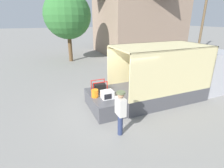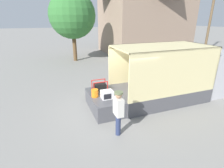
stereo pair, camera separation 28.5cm
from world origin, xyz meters
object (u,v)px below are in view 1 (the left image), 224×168
(box_truck, at_px, (185,78))
(microwave, at_px, (107,95))
(worker_person, at_px, (121,109))
(utility_pole, at_px, (205,12))
(street_tree, at_px, (67,15))
(portable_generator, at_px, (100,87))
(orange_bucket, at_px, (95,93))

(box_truck, xyz_separation_m, microwave, (-4.59, -0.36, -0.06))
(worker_person, xyz_separation_m, utility_pole, (16.44, 11.66, 3.63))
(box_truck, distance_m, microwave, 4.60)
(street_tree, bearing_deg, portable_generator, -92.39)
(microwave, height_order, worker_person, worker_person)
(orange_bucket, bearing_deg, portable_generator, 53.61)
(box_truck, distance_m, utility_pole, 15.64)
(portable_generator, bearing_deg, utility_pole, 29.32)
(orange_bucket, bearing_deg, street_tree, 85.50)
(box_truck, xyz_separation_m, utility_pole, (11.70, 9.69, 3.72))
(orange_bucket, relative_size, street_tree, 0.05)
(portable_generator, distance_m, orange_bucket, 0.68)
(portable_generator, distance_m, worker_person, 2.49)
(worker_person, height_order, street_tree, street_tree)
(utility_pole, xyz_separation_m, street_tree, (-15.93, 0.61, -0.49))
(box_truck, bearing_deg, street_tree, 112.29)
(microwave, height_order, portable_generator, portable_generator)
(box_truck, xyz_separation_m, worker_person, (-4.73, -1.97, 0.09))
(orange_bucket, bearing_deg, utility_pole, 30.15)
(box_truck, height_order, utility_pole, utility_pole)
(orange_bucket, xyz_separation_m, street_tree, (0.81, 10.33, 3.29))
(microwave, bearing_deg, utility_pole, 31.67)
(utility_pole, bearing_deg, worker_person, -144.66)
(box_truck, distance_m, orange_bucket, 5.03)
(street_tree, bearing_deg, microwave, -91.97)
(portable_generator, height_order, orange_bucket, portable_generator)
(worker_person, bearing_deg, street_tree, 87.62)
(box_truck, bearing_deg, orange_bucket, -179.60)
(box_truck, relative_size, microwave, 13.23)
(box_truck, height_order, portable_generator, box_truck)
(orange_bucket, xyz_separation_m, worker_person, (0.30, -1.93, 0.15))
(orange_bucket, bearing_deg, worker_person, -81.13)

